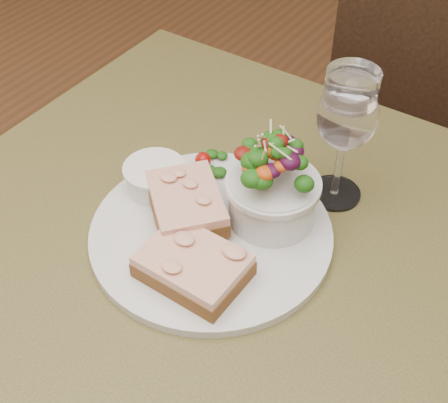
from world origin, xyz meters
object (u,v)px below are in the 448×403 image
Objects in this scene: sandwich_back at (186,203)px; wine_glass at (347,119)px; chair_far at (425,212)px; dinner_plate at (211,233)px; cafe_table at (219,305)px; salad_bowl at (273,182)px; sandwich_front at (193,266)px; ramekin at (155,176)px.

sandwich_back is 0.22m from wine_glass.
chair_far is 0.84m from dinner_plate.
chair_far is at bearing 86.50° from wine_glass.
cafe_table is 0.19m from salad_bowl.
wine_glass is at bearing 74.22° from sandwich_front.
cafe_table is 0.29m from wine_glass.
wine_glass is (0.20, 0.13, 0.09)m from ramekin.
dinner_plate is 0.08m from sandwich_front.
chair_far is at bearing 117.76° from sandwich_back.
dinner_plate is 0.05m from sandwich_back.
ramekin is at bearing 167.38° from dinner_plate.
dinner_plate is at bearing -121.04° from wine_glass.
sandwich_front is 0.94× the size of salad_bowl.
wine_glass reaches higher than cafe_table.
sandwich_front is (-0.10, -0.76, 0.48)m from chair_far.
ramekin is (-0.23, -0.67, 0.49)m from chair_far.
dinner_plate is (-0.13, -0.69, 0.46)m from chair_far.
salad_bowl reaches higher than sandwich_front.
dinner_plate is at bearing -12.62° from ramekin.
cafe_table is at bearing -111.64° from wine_glass.
cafe_table is 6.30× the size of salad_bowl.
wine_glass is at bearing 84.90° from chair_far.
salad_bowl reaches higher than dinner_plate.
chair_far is 0.91m from sandwich_front.
dinner_plate is at bearing 37.86° from sandwich_back.
wine_glass reaches higher than salad_bowl.
ramekin is at bearing -166.69° from salad_bowl.
sandwich_front is 1.57× the size of ramekin.
dinner_plate is at bearing 110.23° from sandwich_front.
chair_far is at bearing 79.66° from dinner_plate.
chair_far reaches higher than salad_bowl.
sandwich_back is at bearing 176.68° from dinner_plate.
salad_bowl is (0.03, 0.13, 0.04)m from sandwich_front.
chair_far is 5.14× the size of wine_glass.
dinner_plate is (-0.02, 0.02, 0.11)m from cafe_table.
chair_far is at bearing 81.82° from cafe_table.
wine_glass reaches higher than ramekin.
ramekin is 0.16m from salad_bowl.
sandwich_front is at bearing -36.03° from ramekin.
dinner_plate is 2.53× the size of sandwich_front.
sandwich_front is 0.14m from salad_bowl.
cafe_table is 5.72× the size of sandwich_back.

